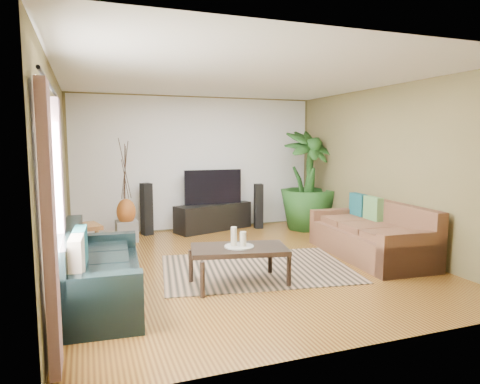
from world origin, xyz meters
name	(u,v)px	position (x,y,z in m)	size (l,w,h in m)	color
floor	(245,264)	(0.00, 0.00, 0.00)	(5.50, 5.50, 0.00)	olive
ceiling	(245,77)	(0.00, 0.00, 2.70)	(5.50, 5.50, 0.00)	white
wall_back	(197,163)	(0.00, 2.75, 1.35)	(5.00, 5.00, 0.00)	brown
wall_front	(360,196)	(0.00, -2.75, 1.35)	(5.00, 5.00, 0.00)	brown
wall_left	(57,178)	(-2.50, 0.00, 1.35)	(5.50, 5.50, 0.00)	brown
wall_right	(387,169)	(2.50, 0.00, 1.35)	(5.50, 5.50, 0.00)	brown
backwall_panel	(198,163)	(0.00, 2.74, 1.35)	(4.90, 4.90, 0.00)	white
window_pane	(48,187)	(-2.48, -1.60, 1.40)	(1.80, 1.80, 0.00)	white
curtain_near	(49,231)	(-2.43, -2.35, 1.15)	(0.08, 0.35, 2.20)	gray
curtain_far	(60,203)	(-2.43, -0.85, 1.15)	(0.08, 0.35, 2.20)	gray
curtain_rod	(49,84)	(-2.43, -1.60, 2.30)	(0.03, 0.03, 1.90)	black
sofa_left	(100,266)	(-2.05, -0.87, 0.42)	(1.97, 0.84, 0.85)	black
sofa_right	(369,230)	(1.98, -0.28, 0.42)	(2.19, 0.99, 0.85)	brown
area_rug	(256,268)	(0.07, -0.29, 0.01)	(2.62, 1.85, 0.01)	#9E7C5D
coffee_table	(239,266)	(-0.38, -0.83, 0.24)	(1.19, 0.65, 0.49)	black
candle_tray	(239,246)	(-0.38, -0.83, 0.49)	(0.37, 0.37, 0.02)	#9A9A94
candle_tall	(234,236)	(-0.44, -0.80, 0.62)	(0.08, 0.08, 0.24)	beige
candle_mid	(243,239)	(-0.34, -0.87, 0.59)	(0.08, 0.08, 0.18)	beige
candle_short	(243,238)	(-0.31, -0.77, 0.58)	(0.08, 0.08, 0.15)	beige
tv_stand	(213,217)	(0.25, 2.50, 0.27)	(1.61, 0.48, 0.54)	black
television	(213,187)	(0.25, 2.50, 0.88)	(1.18, 0.06, 0.70)	black
speaker_left	(147,209)	(-1.08, 2.50, 0.50)	(0.18, 0.20, 1.00)	black
speaker_right	(258,206)	(1.19, 2.35, 0.46)	(0.17, 0.18, 0.92)	black
potted_plant	(308,180)	(2.11, 1.94, 1.01)	(1.13, 1.13, 2.02)	#1B4416
plant_pot	(307,222)	(2.11, 1.94, 0.14)	(0.37, 0.37, 0.29)	black
pedestal	(127,231)	(-1.50, 2.09, 0.19)	(0.37, 0.37, 0.37)	gray
vase	(126,212)	(-1.50, 2.09, 0.54)	(0.34, 0.34, 0.47)	#924B1A
side_table	(82,243)	(-2.25, 1.03, 0.27)	(0.51, 0.51, 0.54)	brown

